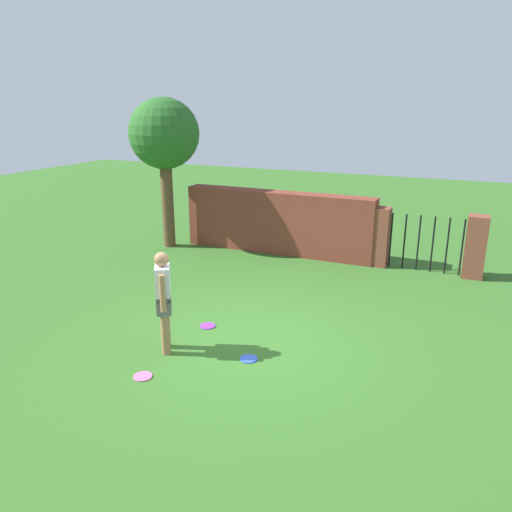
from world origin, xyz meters
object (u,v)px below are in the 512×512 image
(tree, at_px, (164,136))
(person, at_px, (164,297))
(frisbee_pink, at_px, (143,376))
(frisbee_purple, at_px, (208,326))
(frisbee_blue, at_px, (249,359))

(tree, xyz_separation_m, person, (3.27, -5.04, -2.01))
(tree, relative_size, frisbee_pink, 14.35)
(tree, height_order, frisbee_pink, tree)
(person, bearing_deg, frisbee_purple, 138.27)
(tree, relative_size, person, 2.39)
(person, bearing_deg, frisbee_blue, 68.73)
(tree, bearing_deg, frisbee_pink, -59.76)
(tree, relative_size, frisbee_purple, 14.35)
(frisbee_purple, distance_m, frisbee_blue, 1.38)
(frisbee_purple, bearing_deg, tree, 130.55)
(frisbee_pink, xyz_separation_m, frisbee_blue, (1.17, 1.08, 0.00))
(frisbee_pink, bearing_deg, frisbee_blue, 42.81)
(frisbee_pink, bearing_deg, tree, 120.24)
(frisbee_blue, bearing_deg, tree, 133.81)
(frisbee_blue, bearing_deg, frisbee_pink, -137.19)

